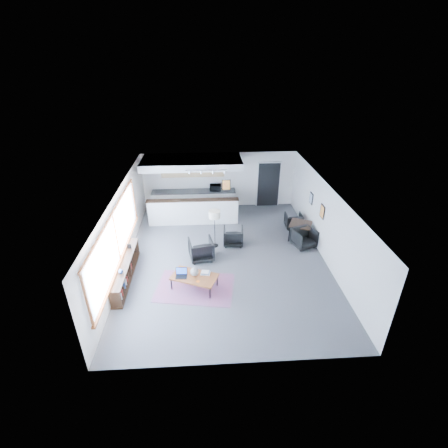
{
  "coord_description": "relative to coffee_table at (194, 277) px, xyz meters",
  "views": [
    {
      "loc": [
        -0.66,
        -9.73,
        6.56
      ],
      "look_at": [
        -0.03,
        0.4,
        1.16
      ],
      "focal_mm": 26.0,
      "sensor_mm": 36.0,
      "label": 1
    }
  ],
  "objects": [
    {
      "name": "armchair_left",
      "position": [
        0.21,
        1.63,
        0.0
      ],
      "size": [
        0.94,
        0.9,
        0.84
      ],
      "primitive_type": "imported",
      "rotation": [
        0.0,
        0.0,
        3.33
      ],
      "color": "black",
      "rests_on": "floor"
    },
    {
      "name": "kitchenette",
      "position": [
        -0.12,
        5.33,
        0.96
      ],
      "size": [
        4.2,
        1.96,
        2.6
      ],
      "color": "white",
      "rests_on": "floor"
    },
    {
      "name": "book_stack",
      "position": [
        0.34,
        0.1,
        0.07
      ],
      "size": [
        0.32,
        0.27,
        0.09
      ],
      "rotation": [
        0.0,
        0.0,
        -0.18
      ],
      "color": "silver",
      "rests_on": "coffee_table"
    },
    {
      "name": "wall_art_lower",
      "position": [
        4.54,
        2.02,
        1.13
      ],
      "size": [
        0.03,
        0.38,
        0.48
      ],
      "color": "black",
      "rests_on": "room"
    },
    {
      "name": "room",
      "position": [
        1.08,
        1.62,
        0.88
      ],
      "size": [
        7.02,
        9.02,
        2.62
      ],
      "color": "#4B4B4E",
      "rests_on": "ground"
    },
    {
      "name": "dining_chair_far",
      "position": [
        4.07,
        3.73,
        -0.12
      ],
      "size": [
        0.58,
        0.55,
        0.59
      ],
      "primitive_type": "imported",
      "rotation": [
        0.0,
        0.0,
        3.12
      ],
      "color": "black",
      "rests_on": "floor"
    },
    {
      "name": "microwave",
      "position": [
        0.87,
        5.77,
        0.68
      ],
      "size": [
        0.51,
        0.3,
        0.34
      ],
      "primitive_type": "imported",
      "rotation": [
        0.0,
        0.0,
        -0.04
      ],
      "color": "black",
      "rests_on": "kitchenette"
    },
    {
      "name": "armchair_right",
      "position": [
        1.43,
        2.56,
        -0.04
      ],
      "size": [
        0.79,
        0.74,
        0.75
      ],
      "primitive_type": "imported",
      "rotation": [
        0.0,
        0.0,
        3.06
      ],
      "color": "black",
      "rests_on": "floor"
    },
    {
      "name": "kilim_rug",
      "position": [
        -0.0,
        -0.0,
        -0.41
      ],
      "size": [
        2.61,
        1.98,
        0.01
      ],
      "rotation": [
        0.0,
        0.0,
        -0.16
      ],
      "color": "#6A3855",
      "rests_on": "floor"
    },
    {
      "name": "coaster",
      "position": [
        0.12,
        -0.27,
        0.04
      ],
      "size": [
        0.12,
        0.12,
        0.01
      ],
      "rotation": [
        0.0,
        0.0,
        -0.34
      ],
      "color": "#E5590C",
      "rests_on": "coffee_table"
    },
    {
      "name": "laptop",
      "position": [
        -0.39,
        0.05,
        0.11
      ],
      "size": [
        0.36,
        0.3,
        0.25
      ],
      "rotation": [
        0.0,
        0.0,
        -0.05
      ],
      "color": "black",
      "rests_on": "coffee_table"
    },
    {
      "name": "coffee_table",
      "position": [
        0.0,
        0.0,
        0.0
      ],
      "size": [
        1.56,
        1.22,
        0.45
      ],
      "rotation": [
        0.0,
        0.0,
        -0.39
      ],
      "color": "brown",
      "rests_on": "floor"
    },
    {
      "name": "console",
      "position": [
        -2.22,
        0.57,
        -0.09
      ],
      "size": [
        0.35,
        3.0,
        0.8
      ],
      "color": "black",
      "rests_on": "floor"
    },
    {
      "name": "dining_chair_near",
      "position": [
        4.08,
        2.23,
        -0.08
      ],
      "size": [
        0.83,
        0.8,
        0.68
      ],
      "primitive_type": "imported",
      "rotation": [
        0.0,
        0.0,
        0.34
      ],
      "color": "black",
      "rests_on": "floor"
    },
    {
      "name": "ceramic_pot",
      "position": [
        0.01,
        0.04,
        0.16
      ],
      "size": [
        0.26,
        0.26,
        0.26
      ],
      "rotation": [
        0.0,
        0.0,
        0.13
      ],
      "color": "gray",
      "rests_on": "coffee_table"
    },
    {
      "name": "wall_art_upper",
      "position": [
        4.54,
        3.32,
        1.08
      ],
      "size": [
        0.03,
        0.34,
        0.44
      ],
      "color": "black",
      "rests_on": "room"
    },
    {
      "name": "track_light",
      "position": [
        0.49,
        3.82,
        2.11
      ],
      "size": [
        1.6,
        0.07,
        0.15
      ],
      "color": "silver",
      "rests_on": "room"
    },
    {
      "name": "doorway",
      "position": [
        3.38,
        6.04,
        0.66
      ],
      "size": [
        1.1,
        0.12,
        2.15
      ],
      "color": "black",
      "rests_on": "room"
    },
    {
      "name": "floor_lamp",
      "position": [
        0.72,
        2.46,
        0.87
      ],
      "size": [
        0.48,
        0.48,
        1.49
      ],
      "rotation": [
        0.0,
        0.0,
        0.14
      ],
      "color": "black",
      "rests_on": "floor"
    },
    {
      "name": "window",
      "position": [
        -2.39,
        0.72,
        1.04
      ],
      "size": [
        0.1,
        5.95,
        1.66
      ],
      "color": "#8CBFFF",
      "rests_on": "room"
    },
    {
      "name": "dining_table",
      "position": [
        4.08,
        2.77,
        0.2
      ],
      "size": [
        1.07,
        1.07,
        0.68
      ],
      "rotation": [
        0.0,
        0.0,
        -0.42
      ],
      "color": "black",
      "rests_on": "floor"
    }
  ]
}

